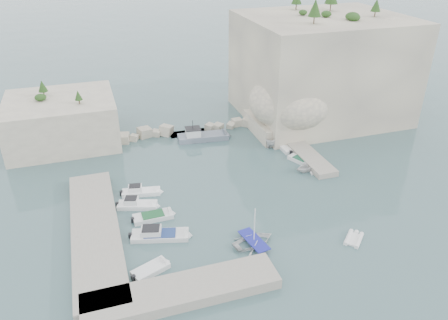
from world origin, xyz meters
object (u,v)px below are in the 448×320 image
object	(u,v)px
motorboat_d	(160,237)
tender_east_c	(284,148)
motorboat_a	(141,194)
rowboat	(254,244)
tender_east_b	(300,162)
motorboat_e	(151,272)
tender_east_a	(305,171)
motorboat_c	(153,218)
inflatable_dinghy	(353,240)
tender_east_d	(279,145)
work_boat	(203,139)
motorboat_b	(138,207)

from	to	relation	value
motorboat_d	tender_east_c	world-z (taller)	motorboat_d
motorboat_a	motorboat_d	size ratio (longest dim) A/B	0.77
rowboat	tender_east_b	xyz separation A→B (m)	(13.01, 14.97, 0.00)
rowboat	motorboat_a	bearing A→B (deg)	25.07
motorboat_e	rowboat	size ratio (longest dim) A/B	0.87
motorboat_e	tender_east_b	size ratio (longest dim) A/B	0.99
motorboat_d	tender_east_b	xyz separation A→B (m)	(22.31, 10.83, 0.00)
motorboat_d	tender_east_a	bearing A→B (deg)	35.62
motorboat_c	inflatable_dinghy	bearing A→B (deg)	-29.74
motorboat_d	motorboat_e	size ratio (longest dim) A/B	1.68
tender_east_b	motorboat_e	bearing A→B (deg)	98.57
tender_east_c	tender_east_d	size ratio (longest dim) A/B	0.90
tender_east_a	work_boat	bearing A→B (deg)	25.13
tender_east_a	tender_east_c	size ratio (longest dim) A/B	0.67
motorboat_b	tender_east_c	xyz separation A→B (m)	(23.47, 8.89, 0.00)
tender_east_b	tender_east_c	distance (m)	4.68
rowboat	motorboat_d	bearing A→B (deg)	54.72
motorboat_a	motorboat_c	size ratio (longest dim) A/B	1.05
motorboat_c	rowboat	distance (m)	12.26
inflatable_dinghy	motorboat_c	bearing A→B (deg)	107.70
motorboat_b	motorboat_d	distance (m)	6.78
inflatable_dinghy	motorboat_e	bearing A→B (deg)	130.77
tender_east_c	work_boat	bearing A→B (deg)	55.32
tender_east_d	motorboat_a	bearing A→B (deg)	94.95
motorboat_c	tender_east_d	world-z (taller)	tender_east_d
motorboat_b	motorboat_e	bearing A→B (deg)	-74.15
motorboat_b	motorboat_d	bearing A→B (deg)	-59.50
motorboat_b	tender_east_a	world-z (taller)	tender_east_a
rowboat	work_boat	bearing A→B (deg)	-15.15
motorboat_a	motorboat_d	world-z (taller)	same
motorboat_b	inflatable_dinghy	distance (m)	25.21
tender_east_c	motorboat_c	bearing A→B (deg)	115.84
motorboat_a	tender_east_d	world-z (taller)	tender_east_d
motorboat_a	inflatable_dinghy	size ratio (longest dim) A/B	1.77
motorboat_a	motorboat_b	world-z (taller)	same
motorboat_b	rowboat	size ratio (longest dim) A/B	1.11
rowboat	tender_east_a	distance (m)	17.57
inflatable_dinghy	work_boat	bearing A→B (deg)	62.29
motorboat_d	inflatable_dinghy	distance (m)	20.93
inflatable_dinghy	rowboat	bearing A→B (deg)	120.91
work_boat	rowboat	bearing A→B (deg)	-88.40
tender_east_a	tender_east_c	distance (m)	7.31
motorboat_a	motorboat_e	distance (m)	14.43
motorboat_d	tender_east_c	xyz separation A→B (m)	(21.95, 15.50, 0.00)
motorboat_d	tender_east_d	world-z (taller)	tender_east_d
motorboat_e	tender_east_a	distance (m)	27.12
inflatable_dinghy	work_boat	size ratio (longest dim) A/B	0.34
motorboat_c	motorboat_e	distance (m)	8.89
rowboat	tender_east_b	bearing A→B (deg)	-52.26
tender_east_a	tender_east_d	world-z (taller)	tender_east_d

